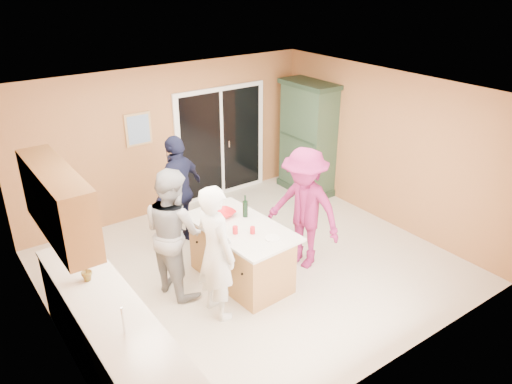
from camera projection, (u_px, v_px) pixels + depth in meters
floor at (252, 267)px, 7.41m from camera, size 5.50×5.50×0.00m
ceiling at (251, 94)px, 6.33m from camera, size 5.50×5.00×0.10m
wall_back at (169, 140)px, 8.71m from camera, size 5.50×0.10×2.60m
wall_front at (394, 269)px, 5.03m from camera, size 5.50×0.10×2.60m
wall_left at (45, 248)px, 5.41m from camera, size 0.10×5.00×2.60m
wall_right at (386, 148)px, 8.33m from camera, size 0.10×5.00×2.60m
left_cabinet_run at (117, 351)px, 5.15m from camera, size 0.65×3.05×1.24m
upper_cabinets at (58, 202)px, 5.11m from camera, size 0.35×1.60×0.75m
sliding_door at (221, 142)px, 9.35m from camera, size 1.90×0.07×2.10m
framed_picture at (138, 129)px, 8.28m from camera, size 0.46×0.04×0.56m
kitchen_island at (241, 255)px, 6.96m from camera, size 1.00×1.70×0.87m
green_hutch at (308, 139)px, 9.51m from camera, size 0.62×1.17×2.15m
woman_white at (216, 252)px, 6.09m from camera, size 0.46×0.67×1.79m
woman_grey at (173, 232)px, 6.57m from camera, size 0.80×0.96×1.78m
woman_navy at (179, 191)px, 7.72m from camera, size 1.14×0.86×1.80m
woman_magenta at (304, 209)px, 7.14m from camera, size 1.00×1.32×1.82m
serving_bowl at (224, 213)px, 7.02m from camera, size 0.35×0.35×0.08m
tulip_vase at (85, 266)px, 5.39m from camera, size 0.21×0.14×0.38m
tumbler_near at (235, 230)px, 6.55m from camera, size 0.08×0.08×0.10m
tumbler_far at (253, 230)px, 6.55m from camera, size 0.08×0.08×0.10m
wine_bottle at (245, 208)px, 6.96m from camera, size 0.07×0.07×0.32m
white_plate at (272, 238)px, 6.45m from camera, size 0.24×0.24×0.01m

